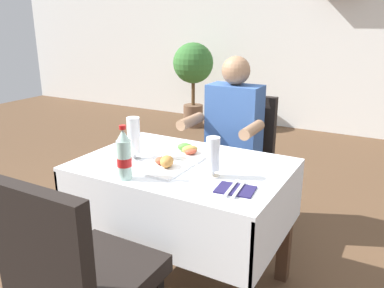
{
  "coord_description": "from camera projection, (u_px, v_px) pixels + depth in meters",
  "views": [
    {
      "loc": [
        1.06,
        -1.65,
        1.49
      ],
      "look_at": [
        0.07,
        0.14,
        0.83
      ],
      "focal_mm": 36.65,
      "sensor_mm": 36.0,
      "label": 1
    }
  ],
  "objects": [
    {
      "name": "cola_bottle_primary",
      "position": [
        124.0,
        156.0,
        1.85
      ],
      "size": [
        0.07,
        0.07,
        0.27
      ],
      "color": "silver",
      "rests_on": "main_dining_table"
    },
    {
      "name": "chair_near_camera_side",
      "position": [
        81.0,
        274.0,
        1.5
      ],
      "size": [
        0.44,
        0.5,
        0.97
      ],
      "color": "black",
      "rests_on": "ground"
    },
    {
      "name": "plate_far_diner",
      "position": [
        188.0,
        151.0,
        2.21
      ],
      "size": [
        0.23,
        0.23,
        0.06
      ],
      "color": "white",
      "rests_on": "main_dining_table"
    },
    {
      "name": "ground_plane",
      "position": [
        171.0,
        283.0,
        2.32
      ],
      "size": [
        11.0,
        11.0,
        0.0
      ],
      "primitive_type": "plane",
      "color": "brown"
    },
    {
      "name": "napkin_cutlery_set",
      "position": [
        235.0,
        189.0,
        1.76
      ],
      "size": [
        0.18,
        0.19,
        0.01
      ],
      "color": "#231E4C",
      "rests_on": "main_dining_table"
    },
    {
      "name": "potted_plant_corner",
      "position": [
        193.0,
        70.0,
        5.47
      ],
      "size": [
        0.56,
        0.56,
        1.19
      ],
      "color": "brown",
      "rests_on": "ground"
    },
    {
      "name": "seated_diner_far",
      "position": [
        230.0,
        139.0,
        2.67
      ],
      "size": [
        0.5,
        0.46,
        1.26
      ],
      "color": "#282D42",
      "rests_on": "ground"
    },
    {
      "name": "main_dining_table",
      "position": [
        183.0,
        194.0,
        2.14
      ],
      "size": [
        1.1,
        0.77,
        0.75
      ],
      "color": "white",
      "rests_on": "ground"
    },
    {
      "name": "beer_glass_left",
      "position": [
        134.0,
        139.0,
        2.11
      ],
      "size": [
        0.07,
        0.07,
        0.24
      ],
      "color": "white",
      "rests_on": "main_dining_table"
    },
    {
      "name": "beer_glass_middle",
      "position": [
        213.0,
        155.0,
        1.88
      ],
      "size": [
        0.07,
        0.07,
        0.2
      ],
      "color": "white",
      "rests_on": "main_dining_table"
    },
    {
      "name": "chair_far_diner_seat",
      "position": [
        238.0,
        156.0,
        2.8
      ],
      "size": [
        0.44,
        0.5,
        0.97
      ],
      "color": "black",
      "rests_on": "ground"
    },
    {
      "name": "plate_near_camera",
      "position": [
        163.0,
        165.0,
        2.01
      ],
      "size": [
        0.26,
        0.26,
        0.07
      ],
      "color": "white",
      "rests_on": "main_dining_table"
    },
    {
      "name": "back_wall",
      "position": [
        327.0,
        20.0,
        5.08
      ],
      "size": [
        11.0,
        0.12,
        2.96
      ],
      "primitive_type": "cube",
      "color": "white",
      "rests_on": "ground"
    }
  ]
}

